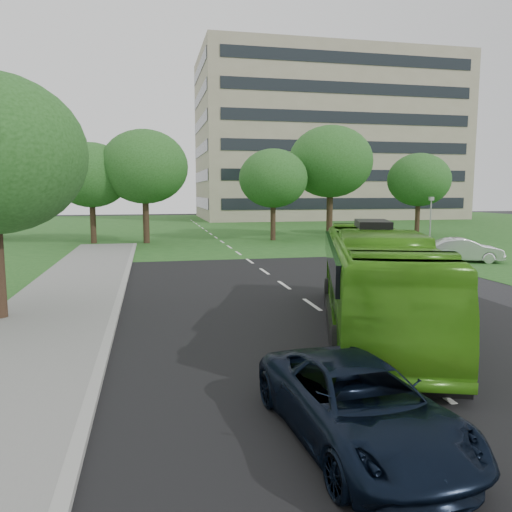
# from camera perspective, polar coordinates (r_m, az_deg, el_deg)

# --- Properties ---
(ground) EXTENTS (160.00, 160.00, 0.00)m
(ground) POSITION_cam_1_polar(r_m,az_deg,el_deg) (17.04, 8.55, -7.04)
(ground) COLOR black
(ground) RESTS_ON ground
(street_surfaces) EXTENTS (120.00, 120.00, 0.15)m
(street_surfaces) POSITION_cam_1_polar(r_m,az_deg,el_deg) (38.81, -3.78, 1.17)
(street_surfaces) COLOR black
(street_surfaces) RESTS_ON ground
(office_building) EXTENTS (40.10, 20.10, 25.00)m
(office_building) POSITION_cam_1_polar(r_m,az_deg,el_deg) (82.66, 7.99, 13.07)
(office_building) COLOR gray
(office_building) RESTS_ON ground
(tree_park_a) EXTENTS (6.12, 6.12, 8.14)m
(tree_park_a) POSITION_cam_1_polar(r_m,az_deg,el_deg) (42.72, -18.33, 8.76)
(tree_park_a) COLOR black
(tree_park_a) RESTS_ON ground
(tree_park_b) EXTENTS (7.00, 7.00, 9.17)m
(tree_park_b) POSITION_cam_1_polar(r_m,az_deg,el_deg) (41.81, -12.62, 9.91)
(tree_park_b) COLOR black
(tree_park_b) RESTS_ON ground
(tree_park_c) EXTENTS (5.91, 5.91, 7.85)m
(tree_park_c) POSITION_cam_1_polar(r_m,az_deg,el_deg) (43.26, 1.98, 8.85)
(tree_park_c) COLOR black
(tree_park_c) RESTS_ON ground
(tree_park_d) EXTENTS (7.74, 7.74, 10.24)m
(tree_park_d) POSITION_cam_1_polar(r_m,az_deg,el_deg) (47.23, 8.51, 10.60)
(tree_park_d) COLOR black
(tree_park_d) RESTS_ON ground
(tree_park_e) EXTENTS (5.85, 5.85, 7.80)m
(tree_park_e) POSITION_cam_1_polar(r_m,az_deg,el_deg) (49.86, 18.12, 8.26)
(tree_park_e) COLOR black
(tree_park_e) RESTS_ON ground
(bus) EXTENTS (5.97, 11.34, 3.09)m
(bus) POSITION_cam_1_polar(r_m,az_deg,el_deg) (15.45, 13.48, -2.80)
(bus) COLOR #439318
(bus) RESTS_ON ground
(sedan) EXTENTS (4.64, 2.95, 1.45)m
(sedan) POSITION_cam_1_polar(r_m,az_deg,el_deg) (32.47, 22.64, 0.63)
(sedan) COLOR silver
(sedan) RESTS_ON ground
(suv) EXTENTS (2.62, 5.05, 1.36)m
(suv) POSITION_cam_1_polar(r_m,az_deg,el_deg) (8.90, 11.65, -16.25)
(suv) COLOR black
(suv) RESTS_ON ground
(camera_pole) EXTENTS (0.37, 0.34, 3.82)m
(camera_pole) POSITION_cam_1_polar(r_m,az_deg,el_deg) (40.10, 19.34, 4.46)
(camera_pole) COLOR gray
(camera_pole) RESTS_ON ground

